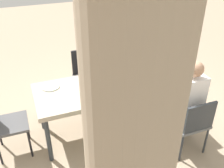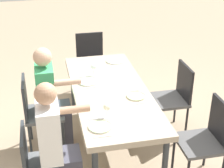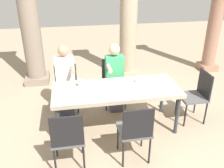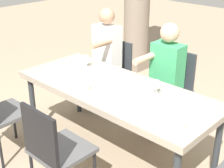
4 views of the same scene
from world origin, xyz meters
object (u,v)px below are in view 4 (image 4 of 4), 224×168
chair_west_north (113,68)px  wine_glass_0 (86,58)px  chair_mid_south (54,147)px  diner_woman_green (104,57)px  chair_mid_north (172,85)px  plate_1 (80,87)px  dining_table (115,93)px  diner_man_white (163,78)px  plate_0 (83,61)px  plate_3 (169,124)px  plate_2 (148,86)px  wine_glass_2 (157,84)px

chair_west_north → wine_glass_0: 0.81m
chair_mid_south → diner_woman_green: diner_woman_green is taller
chair_mid_north → plate_1: (-0.34, -1.08, 0.23)m
dining_table → diner_man_white: bearing=81.2°
chair_west_north → chair_mid_north: size_ratio=0.93×
chair_mid_south → plate_0: size_ratio=4.10×
plate_1 → wine_glass_0: bearing=130.9°
plate_3 → diner_woman_green: bearing=150.7°
plate_2 → diner_woman_green: bearing=157.1°
chair_mid_north → wine_glass_2: 0.85m
chair_west_north → wine_glass_2: (1.21, -0.71, 0.37)m
wine_glass_2 → chair_mid_south: bearing=-106.9°
wine_glass_0 → chair_mid_south: bearing=-55.5°
wine_glass_0 → plate_2: bearing=4.9°
diner_woman_green → plate_1: 1.07m
plate_0 → plate_3: size_ratio=0.90×
diner_woman_green → plate_2: size_ratio=5.35×
diner_woman_green → diner_man_white: diner_woman_green is taller
chair_mid_south → dining_table: bearing=97.1°
chair_mid_north → wine_glass_0: 1.03m
wine_glass_0 → plate_2: wine_glass_0 is taller
diner_man_white → chair_mid_south: bearing=-89.9°
diner_man_white → plate_0: 0.94m
chair_mid_north → diner_woman_green: size_ratio=0.70×
diner_woman_green → wine_glass_0: 0.59m
chair_west_north → wine_glass_2: wine_glass_2 is taller
diner_man_white → wine_glass_0: diner_man_white is taller
wine_glass_2 → plate_2: bearing=149.2°
plate_2 → plate_3: size_ratio=0.98×
chair_mid_north → wine_glass_0: chair_mid_north is taller
plate_2 → wine_glass_2: size_ratio=1.56×
diner_man_white → wine_glass_2: diner_man_white is taller
chair_mid_south → plate_2: (0.13, 1.07, 0.23)m
plate_2 → wine_glass_2: (0.17, -0.10, 0.11)m
chair_mid_south → plate_3: chair_mid_south is taller
wine_glass_0 → diner_man_white: bearing=36.6°
wine_glass_0 → plate_2: (0.81, 0.07, -0.10)m
diner_man_white → plate_3: (0.68, -0.89, 0.08)m
dining_table → plate_3: plate_3 is taller
wine_glass_0 → plate_3: (1.36, -0.39, -0.10)m
dining_table → chair_mid_south: chair_mid_south is taller
chair_mid_south → diner_woman_green: size_ratio=0.70×
diner_man_white → wine_glass_2: 0.64m
diner_man_white → chair_mid_north: bearing=89.1°
chair_mid_south → diner_man_white: (-0.00, 1.50, 0.15)m
chair_mid_north → diner_woman_green: diner_woman_green is taller
chair_west_north → plate_0: 0.65m
diner_man_white → plate_3: 1.12m
chair_mid_north → plate_0: bearing=-145.3°
chair_mid_north → wine_glass_0: bearing=-134.8°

